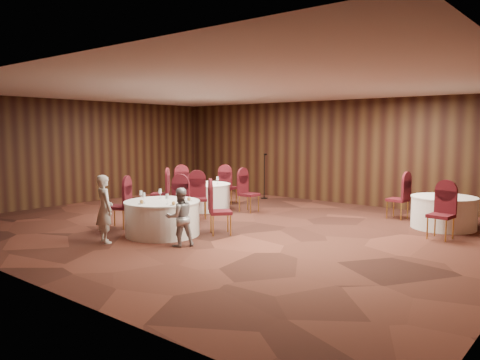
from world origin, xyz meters
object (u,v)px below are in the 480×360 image
Objects in this scene: table_main at (162,218)px; table_left at (203,196)px; mic_stand at (264,186)px; woman_b at (180,217)px; woman_a at (105,209)px; table_right at (444,212)px.

table_main and table_left have the same top height.
table_left is 2.90m from mic_stand.
mic_stand is 6.84m from woman_b.
table_main is 6.06m from mic_stand.
mic_stand is at bearing 88.60° from table_left.
table_main is 1.30m from woman_a.
table_left and table_right have the same top height.
woman_a is at bearing -130.20° from table_right.
table_right is at bearing -113.10° from woman_a.
table_main is at bearing -75.20° from mic_stand.
table_left is at bearing -91.40° from mic_stand.
table_main is 1.16m from woman_b.
mic_stand is (-6.08, 1.29, 0.05)m from table_right.
woman_a is 1.58m from woman_b.
mic_stand is 1.09× the size of woman_a.
table_left is 1.15× the size of woman_a.
mic_stand reaches higher than woman_b.
mic_stand is 7.18m from woman_a.
mic_stand is 1.30× the size of woman_b.
woman_a reaches higher than woman_b.
woman_a is at bearing -80.43° from mic_stand.
table_left is 4.34m from woman_b.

